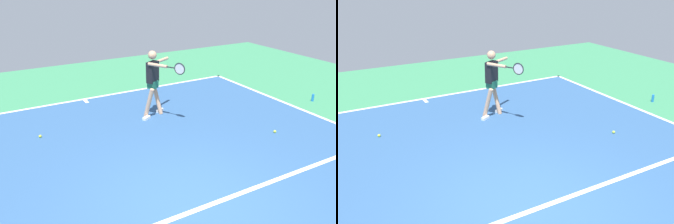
% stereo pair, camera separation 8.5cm
% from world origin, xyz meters
% --- Properties ---
extents(ground_plane, '(20.90, 20.90, 0.00)m').
position_xyz_m(ground_plane, '(0.00, 0.00, 0.00)').
color(ground_plane, '#388456').
extents(court_surface, '(10.25, 12.06, 0.00)m').
position_xyz_m(court_surface, '(0.00, 0.00, 0.00)').
color(court_surface, '#2D5484').
rests_on(court_surface, ground_plane).
extents(court_line_baseline_near, '(10.25, 0.10, 0.01)m').
position_xyz_m(court_line_baseline_near, '(0.00, -5.98, 0.00)').
color(court_line_baseline_near, white).
rests_on(court_line_baseline_near, ground_plane).
extents(court_line_service, '(7.69, 0.10, 0.01)m').
position_xyz_m(court_line_service, '(0.00, 0.09, 0.00)').
color(court_line_service, white).
rests_on(court_line_service, ground_plane).
extents(court_line_centre_mark, '(0.10, 0.30, 0.01)m').
position_xyz_m(court_line_centre_mark, '(0.00, -5.78, 0.00)').
color(court_line_centre_mark, white).
rests_on(court_line_centre_mark, ground_plane).
extents(tennis_player, '(1.05, 1.38, 1.77)m').
position_xyz_m(tennis_player, '(-1.28, -3.80, 1.02)').
color(tennis_player, tan).
rests_on(tennis_player, ground_plane).
extents(tennis_ball_far_corner, '(0.07, 0.07, 0.07)m').
position_xyz_m(tennis_ball_far_corner, '(-3.30, -1.41, 0.03)').
color(tennis_ball_far_corner, '#C6E53D').
rests_on(tennis_ball_far_corner, ground_plane).
extents(tennis_ball_by_baseline, '(0.07, 0.07, 0.07)m').
position_xyz_m(tennis_ball_by_baseline, '(1.67, -3.93, 0.03)').
color(tennis_ball_by_baseline, '#CCE033').
rests_on(tennis_ball_by_baseline, ground_plane).
extents(water_bottle, '(0.07, 0.07, 0.22)m').
position_xyz_m(water_bottle, '(-5.89, -2.45, 0.11)').
color(water_bottle, blue).
rests_on(water_bottle, ground_plane).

